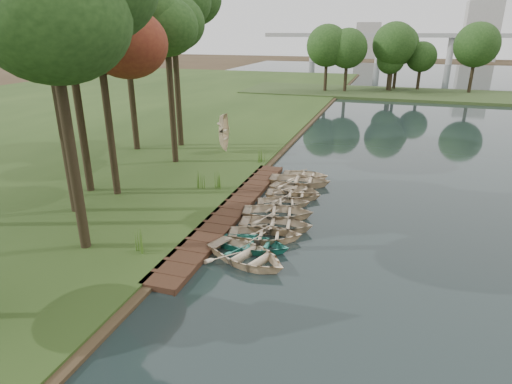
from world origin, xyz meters
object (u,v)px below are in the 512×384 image
(stored_rowboat, at_px, (225,148))
(rowboat_2, at_px, (265,233))
(rowboat_1, at_px, (255,243))
(rowboat_0, at_px, (247,254))
(boardwalk, at_px, (232,211))

(stored_rowboat, bearing_deg, rowboat_2, -153.25)
(rowboat_1, relative_size, rowboat_2, 0.92)
(stored_rowboat, bearing_deg, rowboat_0, -157.32)
(rowboat_0, height_order, rowboat_2, rowboat_0)
(rowboat_0, distance_m, rowboat_1, 1.15)
(rowboat_2, bearing_deg, rowboat_1, 158.09)
(rowboat_1, height_order, stored_rowboat, stored_rowboat)
(boardwalk, xyz_separation_m, rowboat_1, (2.49, -3.65, 0.23))
(boardwalk, distance_m, rowboat_2, 3.73)
(rowboat_2, bearing_deg, boardwalk, 34.08)
(boardwalk, relative_size, stored_rowboat, 5.31)
(rowboat_1, bearing_deg, rowboat_2, -9.54)
(rowboat_2, relative_size, stored_rowboat, 1.15)
(rowboat_0, xyz_separation_m, rowboat_1, (-0.03, 1.14, -0.07))
(boardwalk, distance_m, rowboat_1, 4.42)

